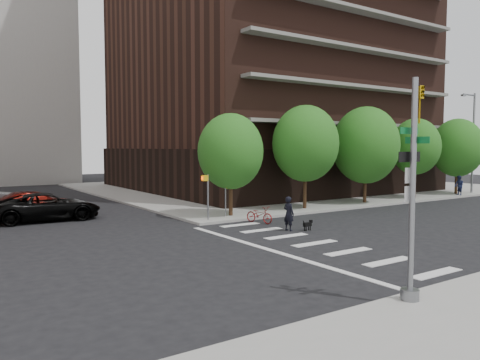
{
  "coord_description": "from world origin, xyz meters",
  "views": [
    {
      "loc": [
        -11.31,
        -15.27,
        4.32
      ],
      "look_at": [
        3.0,
        6.0,
        2.5
      ],
      "focal_mm": 35.0,
      "sensor_mm": 36.0,
      "label": 1
    }
  ],
  "objects": [
    {
      "name": "ground",
      "position": [
        0.0,
        0.0,
        0.0
      ],
      "size": [
        120.0,
        120.0,
        0.0
      ],
      "primitive_type": "plane",
      "color": "black",
      "rests_on": "ground"
    },
    {
      "name": "sidewalk_ne",
      "position": [
        20.5,
        23.5,
        0.07
      ],
      "size": [
        39.0,
        33.0,
        0.15
      ],
      "primitive_type": "cube",
      "color": "gray",
      "rests_on": "ground"
    },
    {
      "name": "crosswalk",
      "position": [
        2.21,
        -0.0,
        0.01
      ],
      "size": [
        3.85,
        13.0,
        0.01
      ],
      "color": "silver",
      "rests_on": "ground"
    },
    {
      "name": "tree_a",
      "position": [
        4.0,
        8.5,
        4.04
      ],
      "size": [
        4.0,
        4.0,
        5.9
      ],
      "color": "#301E11",
      "rests_on": "sidewalk_ne"
    },
    {
      "name": "tree_b",
      "position": [
        10.0,
        8.5,
        4.54
      ],
      "size": [
        4.5,
        4.5,
        6.65
      ],
      "color": "#301E11",
      "rests_on": "sidewalk_ne"
    },
    {
      "name": "tree_c",
      "position": [
        16.0,
        8.5,
        4.45
      ],
      "size": [
        5.0,
        5.0,
        6.8
      ],
      "color": "#301E11",
      "rests_on": "sidewalk_ne"
    },
    {
      "name": "tree_d",
      "position": [
        22.0,
        8.5,
        4.34
      ],
      "size": [
        4.0,
        4.0,
        6.2
      ],
      "color": "#301E11",
      "rests_on": "sidewalk_ne"
    },
    {
      "name": "tree_e",
      "position": [
        28.0,
        8.5,
        4.25
      ],
      "size": [
        4.5,
        4.5,
        6.35
      ],
      "color": "#301E11",
      "rests_on": "sidewalk_ne"
    },
    {
      "name": "traffic_signal",
      "position": [
        -0.47,
        -7.49,
        2.7
      ],
      "size": [
        0.9,
        0.75,
        6.0
      ],
      "color": "slate",
      "rests_on": "sidewalk_s"
    },
    {
      "name": "pedestrian_signal",
      "position": [
        2.32,
        7.92,
        1.85
      ],
      "size": [
        2.18,
        0.67,
        2.6
      ],
      "color": "slate",
      "rests_on": "sidewalk_ne"
    },
    {
      "name": "streetlamp",
      "position": [
        29.82,
        8.2,
        5.29
      ],
      "size": [
        2.14,
        0.22,
        9.0
      ],
      "color": "slate",
      "rests_on": "sidewalk_ne"
    },
    {
      "name": "parked_car_black",
      "position": [
        -5.5,
        13.56,
        0.82
      ],
      "size": [
        3.0,
        6.03,
        1.64
      ],
      "primitive_type": "imported",
      "rotation": [
        0.0,
        0.0,
        1.52
      ],
      "color": "black",
      "rests_on": "ground"
    },
    {
      "name": "parked_car_maroon",
      "position": [
        -5.64,
        16.53,
        0.76
      ],
      "size": [
        2.34,
        5.3,
        1.51
      ],
      "primitive_type": "imported",
      "rotation": [
        0.0,
        0.0,
        1.61
      ],
      "color": "#480905",
      "rests_on": "ground"
    },
    {
      "name": "scooter",
      "position": [
        4.28,
        5.94,
        0.48
      ],
      "size": [
        1.08,
        1.93,
        0.96
      ],
      "primitive_type": "imported",
      "rotation": [
        0.0,
        0.0,
        0.26
      ],
      "color": "maroon",
      "rests_on": "ground"
    },
    {
      "name": "dog_walker",
      "position": [
        4.1,
        3.14,
        0.89
      ],
      "size": [
        0.7,
        0.51,
        1.78
      ],
      "primitive_type": "imported",
      "rotation": [
        0.0,
        0.0,
        1.71
      ],
      "color": "black",
      "rests_on": "ground"
    },
    {
      "name": "dog",
      "position": [
        4.95,
        2.61,
        0.33
      ],
      "size": [
        0.63,
        0.24,
        0.52
      ],
      "rotation": [
        0.0,
        0.0,
        0.15
      ],
      "color": "black",
      "rests_on": "ground"
    },
    {
      "name": "pedestrian_far",
      "position": [
        26.8,
        7.5,
        1.01
      ],
      "size": [
        1.02,
        0.93,
        1.71
      ],
      "primitive_type": "imported",
      "rotation": [
        0.0,
        0.0,
        -1.98
      ],
      "color": "navy",
      "rests_on": "sidewalk_ne"
    }
  ]
}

